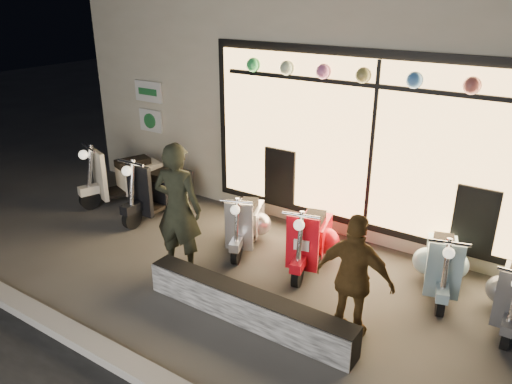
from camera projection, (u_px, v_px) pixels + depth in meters
ground at (249, 285)px, 6.58m from camera, size 40.00×40.00×0.00m
kerb at (137, 370)px, 5.01m from camera, size 40.00×0.25×0.12m
shop_building at (395, 73)px, 9.62m from camera, size 10.20×6.23×4.20m
graffiti_barrier at (247, 306)px, 5.79m from camera, size 2.72×0.28×0.40m
scooter_silver at (247, 221)px, 7.54m from camera, size 0.71×1.25×0.90m
scooter_red at (311, 237)px, 7.01m from camera, size 0.64×1.35×0.96m
scooter_black at (164, 189)px, 8.57m from camera, size 0.49×1.49×1.07m
scooter_cream at (131, 176)px, 9.11m from camera, size 0.83×1.51×1.09m
scooter_blue at (442, 261)px, 6.41m from camera, size 0.64×1.28×0.91m
man at (178, 209)px, 6.62m from camera, size 0.75×0.58×1.83m
woman at (354, 279)px, 5.33m from camera, size 0.89×0.40×1.48m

